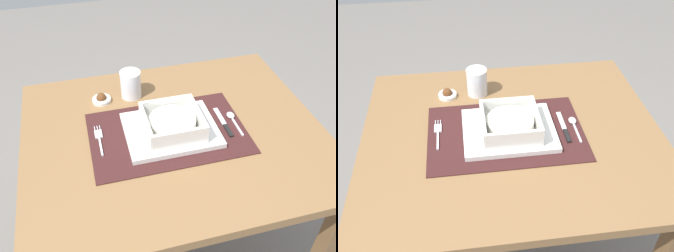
% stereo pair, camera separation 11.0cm
% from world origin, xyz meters
% --- Properties ---
extents(dining_table, '(0.90, 0.75, 0.74)m').
position_xyz_m(dining_table, '(0.00, 0.00, 0.63)').
color(dining_table, brown).
rests_on(dining_table, ground).
extents(placemat, '(0.46, 0.30, 0.00)m').
position_xyz_m(placemat, '(-0.02, -0.00, 0.75)').
color(placemat, '#381919').
rests_on(placemat, dining_table).
extents(serving_plate, '(0.27, 0.22, 0.02)m').
position_xyz_m(serving_plate, '(-0.01, -0.00, 0.75)').
color(serving_plate, white).
rests_on(serving_plate, placemat).
extents(porridge_bowl, '(0.17, 0.17, 0.06)m').
position_xyz_m(porridge_bowl, '(-0.01, -0.01, 0.79)').
color(porridge_bowl, white).
rests_on(porridge_bowl, serving_plate).
extents(fork, '(0.02, 0.13, 0.00)m').
position_xyz_m(fork, '(-0.22, 0.03, 0.75)').
color(fork, silver).
rests_on(fork, placemat).
extents(spoon, '(0.02, 0.11, 0.01)m').
position_xyz_m(spoon, '(0.19, 0.01, 0.75)').
color(spoon, silver).
rests_on(spoon, placemat).
extents(butter_knife, '(0.01, 0.14, 0.01)m').
position_xyz_m(butter_knife, '(0.16, -0.01, 0.75)').
color(butter_knife, black).
rests_on(butter_knife, placemat).
extents(drinking_glass, '(0.07, 0.07, 0.09)m').
position_xyz_m(drinking_glass, '(-0.09, 0.22, 0.79)').
color(drinking_glass, white).
rests_on(drinking_glass, dining_table).
extents(condiment_saucer, '(0.06, 0.06, 0.03)m').
position_xyz_m(condiment_saucer, '(-0.19, 0.21, 0.75)').
color(condiment_saucer, white).
rests_on(condiment_saucer, dining_table).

